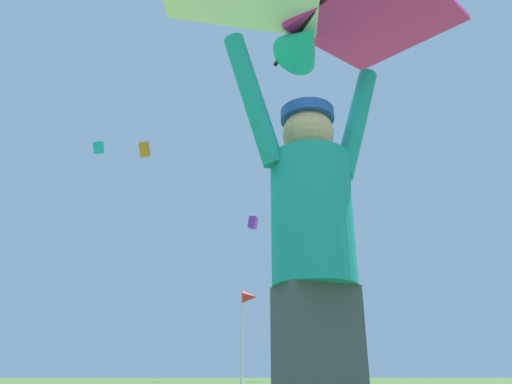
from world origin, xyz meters
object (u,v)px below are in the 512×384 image
held_stunt_kite (310,11)px  distant_kite_teal_low_right (99,148)px  distant_kite_red_overhead_distant (323,232)px  distant_kite_red_low_left (420,27)px  marker_flag (248,304)px  distant_kite_magenta_high_left (311,241)px  distant_kite_purple_mid_left (253,222)px  distant_kite_orange_mid_right (144,150)px  kite_flyer_person (314,257)px

held_stunt_kite → distant_kite_teal_low_right: bearing=106.7°
distant_kite_red_overhead_distant → distant_kite_red_low_left: bearing=-85.8°
distant_kite_teal_low_right → marker_flag: (10.74, -27.69, -16.79)m
distant_kite_red_overhead_distant → distant_kite_magenta_high_left: distant_kite_red_overhead_distant is taller
distant_kite_red_overhead_distant → marker_flag: distant_kite_red_overhead_distant is taller
distant_kite_teal_low_right → marker_flag: distant_kite_teal_low_right is taller
distant_kite_teal_low_right → distant_kite_purple_mid_left: bearing=-8.8°
distant_kite_teal_low_right → distant_kite_orange_mid_right: bearing=-36.7°
held_stunt_kite → distant_kite_orange_mid_right: bearing=100.9°
distant_kite_orange_mid_right → marker_flag: 29.43m
distant_kite_teal_low_right → distant_kite_red_overhead_distant: size_ratio=0.82×
distant_kite_red_low_left → distant_kite_red_overhead_distant: bearing=94.2°
distant_kite_purple_mid_left → distant_kite_red_low_left: 18.76m
kite_flyer_person → distant_kite_red_low_left: (9.74, 16.29, 16.06)m
distant_kite_red_low_left → marker_flag: (-9.44, -9.17, -15.28)m
distant_kite_magenta_high_left → marker_flag: bearing=-107.3°
distant_kite_red_overhead_distant → kite_flyer_person: bearing=-104.1°
distant_kite_teal_low_right → distant_kite_red_low_left: (20.19, -18.52, -1.51)m
distant_kite_red_overhead_distant → distant_kite_red_low_left: 18.36m
distant_kite_purple_mid_left → distant_kite_red_overhead_distant: 5.90m
held_stunt_kite → distant_kite_magenta_high_left: 22.21m
distant_kite_orange_mid_right → marker_flag: size_ratio=0.67×
distant_kite_purple_mid_left → held_stunt_kite: bearing=-94.6°
distant_kite_purple_mid_left → marker_flag: distant_kite_purple_mid_left is taller
kite_flyer_person → distant_kite_red_overhead_distant: bearing=75.9°
distant_kite_orange_mid_right → distant_kite_red_overhead_distant: bearing=8.3°
distant_kite_magenta_high_left → marker_flag: (-4.37, -14.00, -5.19)m
held_stunt_kite → distant_kite_purple_mid_left: (2.63, 32.85, 9.42)m
kite_flyer_person → marker_flag: (0.30, 7.12, 0.78)m
kite_flyer_person → distant_kite_red_overhead_distant: (8.47, 33.65, 10.24)m
held_stunt_kite → distant_kite_red_low_left: distant_kite_red_low_left is taller
distant_kite_red_low_left → distant_kite_orange_mid_right: 21.94m
distant_kite_purple_mid_left → distant_kite_red_low_left: bearing=-66.7°
kite_flyer_person → distant_kite_teal_low_right: distant_kite_teal_low_right is taller
distant_kite_red_low_left → distant_kite_orange_mid_right: distant_kite_orange_mid_right is taller
held_stunt_kite → distant_kite_purple_mid_left: distant_kite_purple_mid_left is taller
kite_flyer_person → distant_kite_magenta_high_left: distant_kite_magenta_high_left is taller
marker_flag → held_stunt_kite: bearing=-92.2°
distant_kite_teal_low_right → distant_kite_red_low_left: distant_kite_teal_low_right is taller
distant_kite_magenta_high_left → distant_kite_red_low_left: bearing=-43.6°
distant_kite_teal_low_right → kite_flyer_person: bearing=-73.3°
distant_kite_purple_mid_left → distant_kite_teal_low_right: distant_kite_teal_low_right is taller
distant_kite_red_overhead_distant → distant_kite_red_low_left: distant_kite_red_low_left is taller
distant_kite_red_low_left → marker_flag: bearing=-135.9°
distant_kite_teal_low_right → distant_kite_red_overhead_distant: 20.32m
kite_flyer_person → distant_kite_red_overhead_distant: distant_kite_red_overhead_distant is taller
distant_kite_red_overhead_distant → distant_kite_orange_mid_right: 15.74m
distant_kite_teal_low_right → distant_kite_magenta_high_left: size_ratio=0.53×
held_stunt_kite → marker_flag: held_stunt_kite is taller
kite_flyer_person → marker_flag: 7.17m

